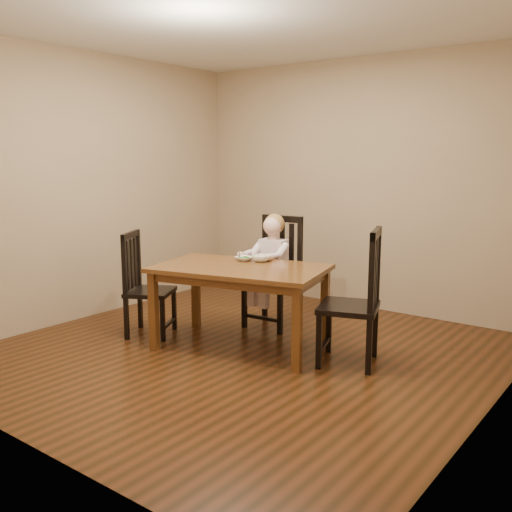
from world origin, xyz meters
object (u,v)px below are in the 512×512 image
Objects in this scene: bowl_veg at (261,258)px; chair_right at (356,300)px; toddler at (272,259)px; chair_child at (275,274)px; bowl_peas at (244,259)px; dining_table at (240,276)px; chair_left at (145,286)px.

chair_right is at bearing -3.51° from bowl_veg.
toddler is at bearing 49.68° from chair_right.
chair_child is 6.08× the size of bowl_veg.
bowl_peas is (-1.13, -0.01, 0.21)m from chair_right.
dining_table is 2.73× the size of toddler.
chair_child is 0.55m from bowl_peas.
chair_child is 0.16m from toddler.
bowl_peas is at bearing -154.30° from bowl_veg.
chair_right reaches higher than chair_child.
chair_right is (1.00, 0.23, -0.11)m from dining_table.
chair_right reaches higher than chair_left.
bowl_peas is at bearing 92.36° from chair_left.
chair_child reaches higher than dining_table.
chair_right is 1.87× the size of toddler.
toddler is 0.42m from bowl_veg.
chair_left is 1.24m from toddler.
bowl_peas is (-0.13, 0.23, 0.10)m from dining_table.
chair_left is 0.98m from bowl_peas.
chair_right is at bearing 13.20° from dining_table.
toddler is at bearing 101.81° from dining_table.
chair_right is (1.93, 0.49, 0.06)m from chair_left.
chair_child reaches higher than bowl_veg.
dining_table is at bearing 96.63° from chair_child.
chair_left is at bearing -164.81° from dining_table.
chair_child is (-0.15, 0.73, -0.12)m from dining_table.
chair_left is (-0.94, -0.25, -0.17)m from dining_table.
dining_table is at bearing -91.27° from bowl_veg.
dining_table is 10.33× the size of bowl_peas.
chair_child is at bearing -90.00° from toddler.
chair_child is 6.95× the size of bowl_peas.
dining_table is 0.28m from bowl_peas.
chair_right is at bearing 151.81° from chair_child.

